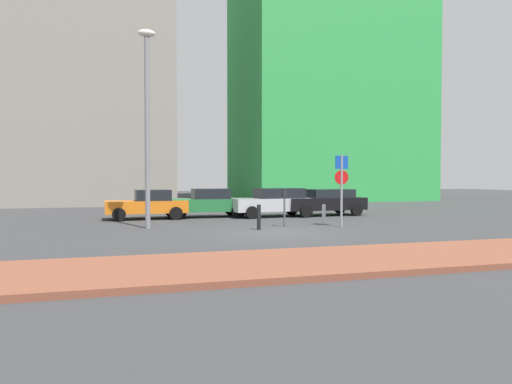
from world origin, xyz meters
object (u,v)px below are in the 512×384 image
at_px(traffic_bollard_near, 259,217).
at_px(traffic_bollard_mid, 324,215).
at_px(parked_car_silver, 275,202).
at_px(parked_car_black, 325,201).
at_px(parked_car_orange, 148,204).
at_px(parking_meter, 284,203).
at_px(parked_car_green, 207,203).
at_px(parking_sign_post, 342,182).
at_px(street_lamp, 147,114).

bearing_deg(traffic_bollard_near, traffic_bollard_mid, 20.50).
height_order(parked_car_silver, parked_car_black, parked_car_silver).
bearing_deg(traffic_bollard_mid, parked_car_silver, 99.18).
bearing_deg(parked_car_orange, parking_meter, -45.97).
bearing_deg(parked_car_green, parking_sign_post, -55.29).
xyz_separation_m(parked_car_orange, parking_meter, (5.27, -5.45, 0.24)).
xyz_separation_m(parked_car_green, parked_car_silver, (3.47, -0.71, 0.04)).
bearing_deg(parking_meter, street_lamp, 170.83).
relative_size(parked_car_silver, street_lamp, 0.58).
distance_m(parked_car_green, parked_car_silver, 3.55).
relative_size(parked_car_green, parking_sign_post, 1.45).
bearing_deg(traffic_bollard_mid, parking_meter, -167.41).
bearing_deg(parking_sign_post, parking_meter, 162.27).
distance_m(parked_car_black, traffic_bollard_mid, 5.04).
distance_m(parking_sign_post, traffic_bollard_near, 3.90).
relative_size(traffic_bollard_near, traffic_bollard_mid, 1.14).
relative_size(parked_car_black, street_lamp, 0.58).
distance_m(parked_car_orange, traffic_bollard_near, 7.39).
xyz_separation_m(parked_car_black, traffic_bollard_near, (-5.53, -5.81, -0.28)).
relative_size(parked_car_silver, parking_sign_post, 1.54).
xyz_separation_m(parked_car_silver, parking_meter, (-1.27, -5.03, 0.19)).
bearing_deg(parked_car_green, traffic_bollard_near, -82.70).
relative_size(parked_car_green, parking_meter, 2.86).
bearing_deg(parked_car_black, parking_meter, -129.83).
distance_m(parked_car_silver, parking_sign_post, 5.94).
xyz_separation_m(parking_sign_post, traffic_bollard_mid, (-0.26, 1.17, -1.46)).
relative_size(street_lamp, traffic_bollard_near, 8.04).
bearing_deg(parked_car_silver, parked_car_green, 168.48).
distance_m(parked_car_green, traffic_bollard_near, 6.61).
bearing_deg(parked_car_black, street_lamp, -157.14).
height_order(parked_car_green, traffic_bollard_near, parked_car_green).
height_order(street_lamp, traffic_bollard_near, street_lamp).
relative_size(parked_car_black, traffic_bollard_mid, 5.30).
height_order(traffic_bollard_near, traffic_bollard_mid, traffic_bollard_near).
relative_size(parked_car_black, traffic_bollard_near, 4.65).
height_order(parked_car_orange, parked_car_black, parked_car_orange).
distance_m(street_lamp, traffic_bollard_near, 6.13).
bearing_deg(parking_sign_post, traffic_bollard_near, -178.63).
height_order(parked_car_green, parking_sign_post, parking_sign_post).
relative_size(parked_car_silver, parked_car_black, 1.00).
height_order(parking_sign_post, traffic_bollard_near, parking_sign_post).
height_order(parked_car_black, parking_meter, parking_meter).
xyz_separation_m(parked_car_green, parked_car_black, (6.37, -0.74, 0.01)).
xyz_separation_m(parked_car_black, parking_sign_post, (-1.89, -5.72, 1.12)).
distance_m(parking_meter, traffic_bollard_mid, 2.13).
distance_m(parked_car_green, parking_sign_post, 7.94).
bearing_deg(traffic_bollard_mid, traffic_bollard_near, -159.50).
xyz_separation_m(parked_car_silver, parked_car_black, (2.90, -0.03, -0.02)).
relative_size(parked_car_orange, street_lamp, 0.50).
bearing_deg(parked_car_silver, street_lamp, -148.81).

